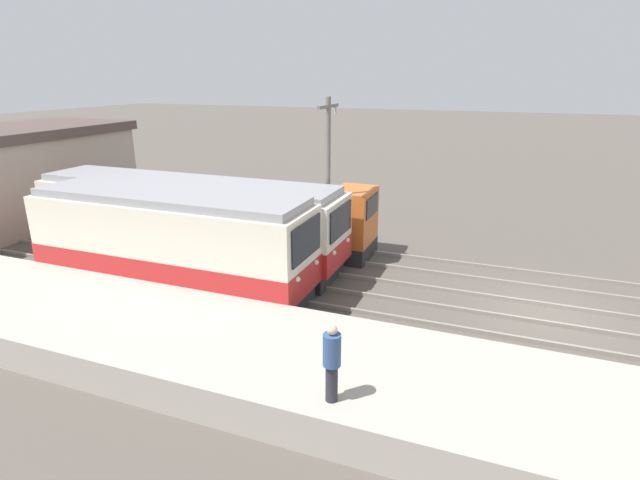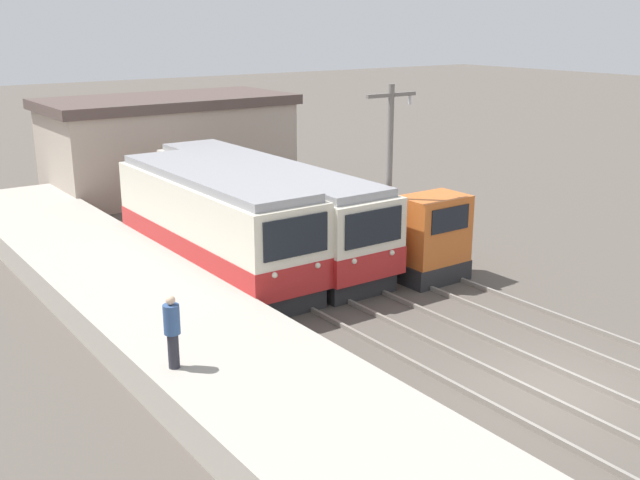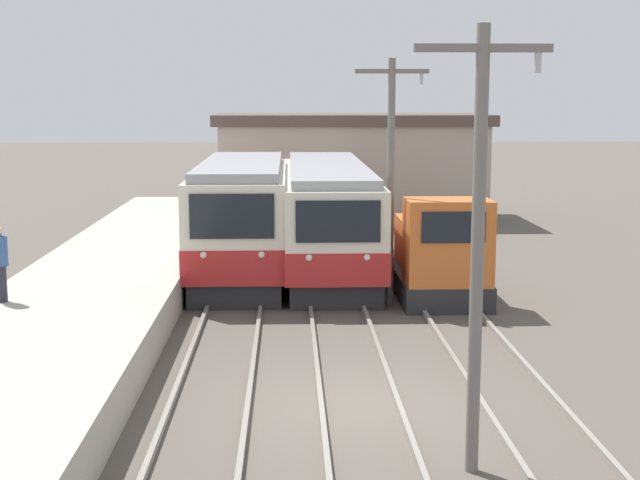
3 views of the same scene
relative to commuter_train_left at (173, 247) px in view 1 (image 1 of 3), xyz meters
The scene contains 11 objects.
ground_plane 12.95m from the commuter_train_left, 78.32° to the right, with size 200.00×200.00×0.00m, color #564F47.
platform_left 13.15m from the commuter_train_left, 106.19° to the right, with size 4.50×54.00×0.97m, color #ADA599.
track_left 12.68m from the commuter_train_left, 90.00° to the right, with size 1.54×60.00×0.14m.
track_center 12.99m from the commuter_train_left, 77.45° to the right, with size 1.54×60.00×0.14m.
track_right 13.94m from the commuter_train_left, 65.24° to the right, with size 1.54×60.00×0.14m.
commuter_train_left is the anchor object (origin of this frame).
commuter_train_center 3.10m from the commuter_train_left, 25.27° to the left, with size 2.84×13.41×3.52m.
shunting_locomotive 6.79m from the commuter_train_left, 31.02° to the right, with size 2.40×4.95×3.00m.
catenary_mast_mid 6.38m from the commuter_train_left, 44.71° to the right, with size 2.00×0.20×6.75m.
person_on_platform 9.46m from the commuter_train_left, 123.60° to the right, with size 0.38×0.38×1.78m.
station_building 14.16m from the commuter_train_left, 71.71° to the left, with size 12.60×6.30×4.95m.
Camera 1 is at (-16.27, 1.70, 7.51)m, focal length 28.00 mm.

